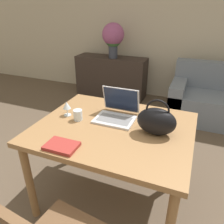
{
  "coord_description": "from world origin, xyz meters",
  "views": [
    {
      "loc": [
        0.4,
        -0.81,
        1.6
      ],
      "look_at": [
        -0.15,
        0.55,
        0.87
      ],
      "focal_mm": 35.0,
      "sensor_mm": 36.0,
      "label": 1
    }
  ],
  "objects": [
    {
      "name": "flower_vase",
      "position": [
        -1.05,
        2.81,
        1.09
      ],
      "size": [
        0.38,
        0.38,
        0.59
      ],
      "color": "#333847",
      "rests_on": "sideboard"
    },
    {
      "name": "wine_glass",
      "position": [
        -0.57,
        0.58,
        0.83
      ],
      "size": [
        0.07,
        0.07,
        0.12
      ],
      "color": "silver",
      "rests_on": "dining_table"
    },
    {
      "name": "wall_back",
      "position": [
        0.0,
        3.2,
        1.35
      ],
      "size": [
        10.0,
        0.06,
        2.7
      ],
      "color": "#BCB29E",
      "rests_on": "ground_plane"
    },
    {
      "name": "laptop",
      "position": [
        -0.17,
        0.71,
        0.81
      ],
      "size": [
        0.32,
        0.3,
        0.24
      ],
      "color": "silver",
      "rests_on": "dining_table"
    },
    {
      "name": "drinking_glass",
      "position": [
        -0.44,
        0.54,
        0.79
      ],
      "size": [
        0.07,
        0.07,
        0.09
      ],
      "color": "silver",
      "rests_on": "dining_table"
    },
    {
      "name": "dining_table",
      "position": [
        -0.14,
        0.55,
        0.66
      ],
      "size": [
        1.19,
        0.97,
        0.75
      ],
      "color": "olive",
      "rests_on": "ground_plane"
    },
    {
      "name": "handbag",
      "position": [
        0.18,
        0.57,
        0.85
      ],
      "size": [
        0.28,
        0.16,
        0.27
      ],
      "color": "black",
      "rests_on": "dining_table"
    },
    {
      "name": "book",
      "position": [
        -0.35,
        0.17,
        0.76
      ],
      "size": [
        0.22,
        0.15,
        0.02
      ],
      "rotation": [
        0.0,
        0.0,
        0.02
      ],
      "color": "maroon",
      "rests_on": "dining_table"
    },
    {
      "name": "sideboard",
      "position": [
        -1.11,
        2.86,
        0.37
      ],
      "size": [
        1.3,
        0.4,
        0.74
      ],
      "color": "#332823",
      "rests_on": "ground_plane"
    }
  ]
}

